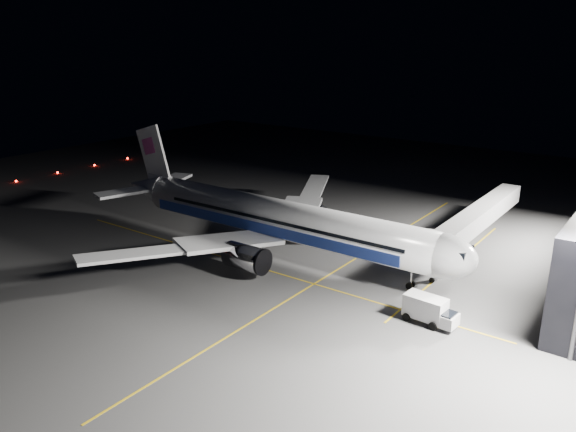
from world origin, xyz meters
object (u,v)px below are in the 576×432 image
at_px(jet_bridge, 474,220).
at_px(safety_cone_b, 321,226).
at_px(baggage_tug, 321,209).
at_px(safety_cone_a, 296,241).
at_px(safety_cone_c, 318,238).
at_px(service_truck, 430,310).
at_px(airliner, 274,218).

relative_size(jet_bridge, safety_cone_b, 61.12).
relative_size(baggage_tug, safety_cone_a, 3.83).
relative_size(safety_cone_b, safety_cone_c, 0.83).
bearing_deg(service_truck, baggage_tug, 143.78).
bearing_deg(jet_bridge, airliner, -141.96).
bearing_deg(safety_cone_b, safety_cone_c, -62.35).
distance_m(service_truck, safety_cone_b, 34.36).
xyz_separation_m(jet_bridge, safety_cone_c, (-20.66, -9.98, -4.24)).
height_order(airliner, service_truck, airliner).
bearing_deg(safety_cone_b, safety_cone_a, -83.85).
bearing_deg(jet_bridge, safety_cone_a, -149.90).
distance_m(service_truck, safety_cone_a, 29.16).
bearing_deg(safety_cone_a, service_truck, -24.47).
distance_m(service_truck, safety_cone_c, 28.92).
xyz_separation_m(airliner, service_truck, (26.99, -7.11, -3.55)).
bearing_deg(safety_cone_a, airliner, -95.54).
bearing_deg(service_truck, safety_cone_a, 159.83).
height_order(baggage_tug, safety_cone_b, baggage_tug).
bearing_deg(airliner, service_truck, -14.75).
bearing_deg(safety_cone_b, baggage_tug, 123.77).
relative_size(airliner, safety_cone_a, 102.82).
bearing_deg(safety_cone_b, service_truck, -36.97).
height_order(service_truck, safety_cone_c, service_truck).
bearing_deg(service_truck, airliner, 169.55).
height_order(service_truck, baggage_tug, service_truck).
xyz_separation_m(service_truck, safety_cone_b, (-27.43, 20.65, -1.33)).
bearing_deg(baggage_tug, jet_bridge, -13.12).
distance_m(airliner, baggage_tug, 21.13).
xyz_separation_m(service_truck, safety_cone_c, (-24.57, 15.19, -1.27)).
xyz_separation_m(airliner, jet_bridge, (23.08, 18.06, -0.58)).
xyz_separation_m(jet_bridge, safety_cone_a, (-22.59, -13.10, -4.28)).
height_order(baggage_tug, safety_cone_a, baggage_tug).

